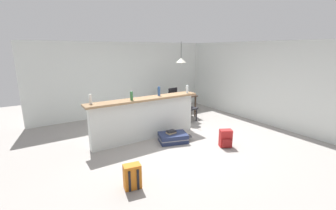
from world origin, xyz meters
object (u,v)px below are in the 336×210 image
(bottle_blue, at_px, (159,91))
(backpack_orange, at_px, (132,176))
(dining_chair_far_side, at_px, (171,99))
(pendant_lamp, at_px, (181,60))
(bottle_clear, at_px, (187,89))
(bottle_green, at_px, (132,96))
(backpack_red, at_px, (226,139))
(dining_chair_near_partition, at_px, (188,105))
(book_stack, at_px, (171,132))
(bottle_white, at_px, (91,99))
(dining_table, at_px, (178,98))
(suitcase_flat_navy, at_px, (173,138))

(bottle_blue, relative_size, backpack_orange, 0.56)
(dining_chair_far_side, distance_m, pendant_lamp, 1.52)
(dining_chair_far_side, relative_size, pendant_lamp, 1.32)
(bottle_blue, xyz_separation_m, bottle_clear, (0.85, -0.10, -0.01))
(bottle_green, distance_m, bottle_clear, 1.67)
(backpack_orange, bearing_deg, dining_chair_far_side, 48.45)
(bottle_blue, xyz_separation_m, backpack_red, (0.92, -1.53, -1.00))
(dining_chair_near_partition, xyz_separation_m, book_stack, (-1.39, -1.13, -0.26))
(bottle_clear, distance_m, dining_chair_near_partition, 1.09)
(bottle_white, relative_size, book_stack, 0.91)
(dining_chair_far_side, height_order, pendant_lamp, pendant_lamp)
(bottle_blue, height_order, backpack_red, bottle_blue)
(dining_table, xyz_separation_m, backpack_red, (-0.50, -2.67, -0.44))
(dining_chair_far_side, distance_m, book_stack, 2.67)
(suitcase_flat_navy, bearing_deg, bottle_white, 159.67)
(dining_chair_far_side, bearing_deg, pendant_lamp, -90.20)
(pendant_lamp, xyz_separation_m, book_stack, (-1.46, -1.62, -1.66))
(dining_chair_near_partition, bearing_deg, pendant_lamp, 81.80)
(bottle_white, relative_size, backpack_orange, 0.52)
(dining_table, distance_m, backpack_red, 2.75)
(bottle_clear, height_order, pendant_lamp, pendant_lamp)
(bottle_clear, bearing_deg, bottle_white, 176.88)
(bottle_white, bearing_deg, suitcase_flat_navy, -20.33)
(bottle_clear, bearing_deg, bottle_blue, 173.35)
(suitcase_flat_navy, relative_size, book_stack, 3.75)
(dining_chair_far_side, xyz_separation_m, pendant_lamp, (-0.00, -0.59, 1.39))
(bottle_white, relative_size, dining_chair_far_side, 0.23)
(bottle_green, xyz_separation_m, suitcase_flat_navy, (0.86, -0.51, -1.08))
(dining_table, relative_size, backpack_red, 2.62)
(dining_chair_near_partition, height_order, dining_chair_far_side, same)
(backpack_orange, bearing_deg, bottle_white, 93.58)
(bottle_green, bearing_deg, backpack_orange, -114.75)
(bottle_blue, height_order, pendant_lamp, pendant_lamp)
(bottle_clear, bearing_deg, pendant_lamp, 61.88)
(bottle_green, xyz_separation_m, backpack_red, (1.74, -1.42, -0.98))
(bottle_white, height_order, bottle_green, bottle_white)
(bottle_white, bearing_deg, bottle_green, -9.32)
(book_stack, bearing_deg, dining_table, 50.44)
(suitcase_flat_navy, bearing_deg, pendant_lamp, 49.36)
(dining_table, distance_m, book_stack, 2.26)
(dining_chair_near_partition, relative_size, suitcase_flat_navy, 1.05)
(dining_table, xyz_separation_m, suitcase_flat_navy, (-1.38, -1.76, -0.54))
(backpack_red, bearing_deg, dining_chair_far_side, 80.25)
(backpack_red, bearing_deg, backpack_orange, -173.06)
(dining_chair_near_partition, distance_m, backpack_red, 2.16)
(book_stack, bearing_deg, dining_chair_far_side, 56.54)
(suitcase_flat_navy, distance_m, backpack_orange, 2.06)
(dining_chair_far_side, bearing_deg, bottle_white, -153.43)
(bottle_blue, distance_m, dining_table, 1.91)
(bottle_clear, distance_m, book_stack, 1.35)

